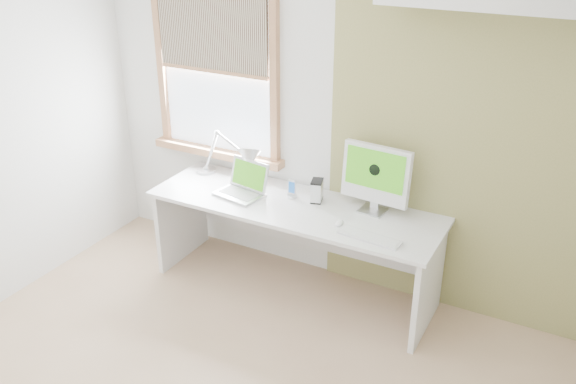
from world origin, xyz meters
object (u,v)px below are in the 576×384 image
Objects in this scene: desk_lamp at (240,160)px; external_drive at (317,191)px; imac at (376,175)px; laptop at (243,186)px; desk at (297,225)px.

desk_lamp reaches higher than external_drive.
imac reaches higher than external_drive.
desk_lamp is at bearing -177.38° from imac.
laptop is at bearing -168.57° from imac.
external_drive is (0.12, 0.08, 0.28)m from desk.
desk_lamp is at bearing 127.78° from laptop.
imac is at bearing 11.43° from laptop.
imac reaches higher than desk_lamp.
laptop is at bearing -165.11° from external_drive.
desk_lamp is at bearing 179.81° from external_drive.
external_drive is (0.66, -0.00, -0.12)m from desk_lamp.
laptop is at bearing -52.22° from desk_lamp.
imac reaches higher than laptop.
imac is at bearing 13.11° from desk.
imac is (0.55, 0.13, 0.47)m from desk.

